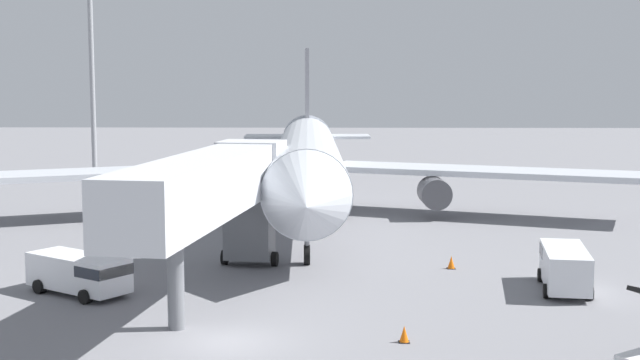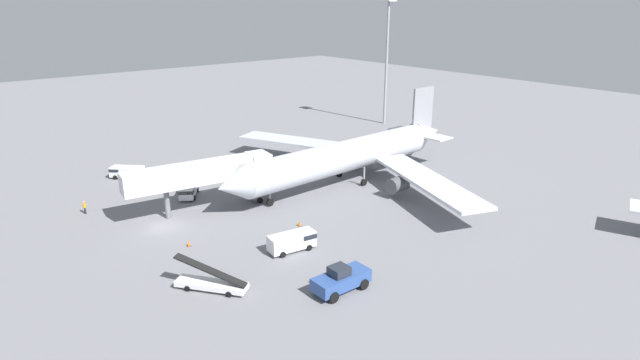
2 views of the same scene
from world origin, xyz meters
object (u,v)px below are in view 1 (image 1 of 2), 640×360
at_px(jet_bridge, 214,189).
at_px(safety_cone_bravo, 451,262).
at_px(airplane_at_gate, 307,161).
at_px(safety_cone_alpha, 404,334).
at_px(service_van_far_left, 81,272).
at_px(service_van_far_right, 564,266).

height_order(jet_bridge, safety_cone_bravo, jet_bridge).
distance_m(airplane_at_gate, safety_cone_alpha, 30.19).
bearing_deg(airplane_at_gate, safety_cone_bravo, -62.59).
distance_m(airplane_at_gate, service_van_far_left, 24.65).
bearing_deg(service_van_far_left, safety_cone_bravo, 18.22).
height_order(airplane_at_gate, service_van_far_left, airplane_at_gate).
xyz_separation_m(jet_bridge, safety_cone_alpha, (8.44, -7.36, -4.79)).
height_order(jet_bridge, safety_cone_alpha, jet_bridge).
relative_size(airplane_at_gate, safety_cone_bravo, 73.51).
bearing_deg(safety_cone_alpha, service_van_far_left, 153.89).
bearing_deg(jet_bridge, service_van_far_left, -179.35).
distance_m(service_van_far_left, safety_cone_bravo, 19.47).
relative_size(service_van_far_left, safety_cone_bravo, 8.11).
relative_size(service_van_far_right, safety_cone_bravo, 8.18).
xyz_separation_m(jet_bridge, safety_cone_bravo, (12.05, 6.01, -4.78)).
relative_size(jet_bridge, service_van_far_left, 3.57).
bearing_deg(jet_bridge, service_van_far_right, 4.69).
xyz_separation_m(jet_bridge, service_van_far_left, (-6.43, -0.07, -4.02)).
relative_size(jet_bridge, safety_cone_bravo, 28.92).
relative_size(airplane_at_gate, service_van_far_right, 8.98).
bearing_deg(safety_cone_bravo, airplane_at_gate, 117.41).
bearing_deg(service_van_far_left, jet_bridge, 0.65).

